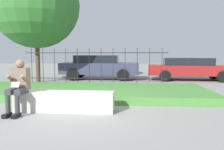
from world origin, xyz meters
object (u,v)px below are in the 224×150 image
object	(u,v)px
stone_bench	(65,102)
tree_behind_fence	(36,5)
car_parked_right	(190,68)
car_parked_center	(99,66)
person_seated_reader	(19,84)

from	to	relation	value
stone_bench	tree_behind_fence	xyz separation A→B (m)	(-3.09, 5.57, 3.68)
car_parked_right	car_parked_center	world-z (taller)	car_parked_center
car_parked_center	tree_behind_fence	xyz separation A→B (m)	(-2.93, -1.70, 3.15)
stone_bench	person_seated_reader	bearing A→B (deg)	-164.23
person_seated_reader	car_parked_right	xyz separation A→B (m)	(5.97, 7.46, -0.04)
person_seated_reader	tree_behind_fence	xyz separation A→B (m)	(-2.06, 5.86, 3.19)
person_seated_reader	car_parked_right	distance (m)	9.55
person_seated_reader	tree_behind_fence	distance (m)	6.98
car_parked_right	tree_behind_fence	bearing A→B (deg)	-164.56
stone_bench	car_parked_right	distance (m)	8.72
stone_bench	person_seated_reader	world-z (taller)	person_seated_reader
person_seated_reader	car_parked_center	xyz separation A→B (m)	(0.87, 7.57, 0.03)
car_parked_center	tree_behind_fence	world-z (taller)	tree_behind_fence
stone_bench	car_parked_right	bearing A→B (deg)	55.43
car_parked_center	car_parked_right	bearing A→B (deg)	-0.95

